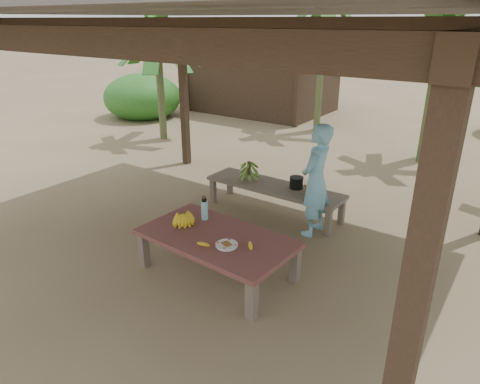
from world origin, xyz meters
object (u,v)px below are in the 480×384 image
Objects in this scene: work_table at (217,241)px; bench at (274,189)px; plate at (227,245)px; ripe_banana_bunch at (182,217)px; water_flask at (205,209)px; cooking_pot at (296,183)px; woman at (316,181)px.

work_table is 0.84× the size of bench.
plate is at bearing -72.97° from bench.
plate is (0.60, -2.02, 0.12)m from bench.
ripe_banana_bunch is at bearing -95.25° from bench.
water_flask reaches higher than bench.
cooking_pot reaches higher than work_table.
work_table is 6.44× the size of ripe_banana_bunch.
work_table is 1.71m from woman.
plate is 0.79× the size of water_flask.
ripe_banana_bunch is 0.18× the size of woman.
bench is at bearing 106.61° from plate.
woman is at bearing -18.12° from bench.
water_flask is at bearing -33.26° from woman.
woman reaches higher than bench.
ripe_banana_bunch is (-0.54, 0.01, 0.15)m from work_table.
work_table is 0.56m from ripe_banana_bunch.
cooking_pot is at bearing 97.29° from plate.
water_flask is at bearing -91.09° from bench.
water_flask is 1.75m from cooking_pot.
water_flask is 0.20× the size of woman.
bench is 0.37m from cooking_pot.
plate is 2.13m from cooking_pot.
water_flask is (0.14, 0.25, 0.04)m from ripe_banana_bunch.
ripe_banana_bunch is 0.91× the size of water_flask.
plate is at bearing -26.00° from work_table.
bench is 7.01× the size of water_flask.
cooking_pot reaches higher than plate.
plate is 1.78m from woman.
woman is (0.21, 1.75, 0.27)m from plate.
work_table is 1.98m from cooking_pot.
woman is at bearing 83.14° from plate.
water_flask is at bearing 148.93° from work_table.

